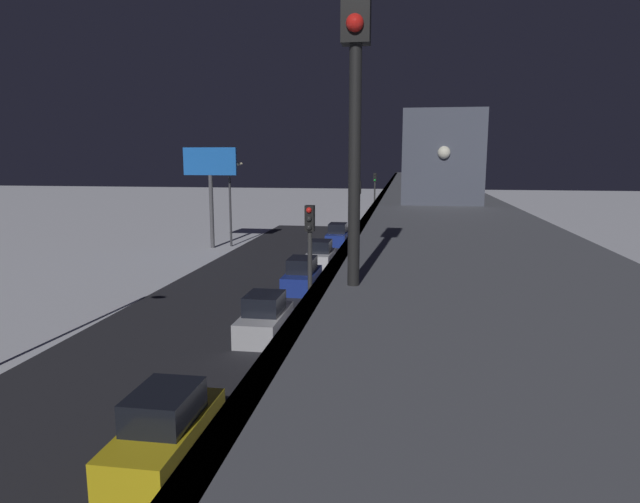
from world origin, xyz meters
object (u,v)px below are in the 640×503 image
Objects in this scene: rail_signal at (355,75)px; sedan_white at (320,256)px; sedan_blue at (302,277)px; sedan_blue_2 at (338,236)px; sedan_yellow at (166,432)px; sedan_silver at (265,319)px; subway_train at (420,156)px; traffic_light_near at (310,267)px; traffic_light_far at (375,194)px; traffic_light_mid at (359,212)px; commercial_billboard at (210,171)px.

rail_signal is 0.96× the size of sedan_white.
sedan_blue is 17.98m from sedan_blue_2.
sedan_yellow and sedan_silver have the same top height.
subway_train is 12.20m from sedan_blue_2.
rail_signal is 12.89m from traffic_light_near.
sedan_blue_2 is at bearing -84.77° from traffic_light_near.
sedan_yellow is 46.49m from traffic_light_far.
traffic_light_far is at bearing -90.00° from traffic_light_near.
rail_signal is 0.87× the size of sedan_blue.
traffic_light_far reaches higher than sedan_silver.
rail_signal is 32.28m from traffic_light_mid.
traffic_light_mid reaches higher than sedan_white.
rail_signal reaches higher than sedan_yellow.
sedan_yellow is 26.49m from traffic_light_mid.
rail_signal is 34.06m from sedan_white.
traffic_light_near reaches higher than sedan_yellow.
subway_train is 18.52× the size of rail_signal.
rail_signal is 52.26m from traffic_light_far.
sedan_white is 4.53m from traffic_light_mid.
traffic_light_far reaches higher than sedan_blue_2.
traffic_light_near is (-2.90, 4.57, 3.40)m from sedan_silver.
sedan_yellow is 0.71× the size of traffic_light_near.
sedan_white is at bearing 90.00° from sedan_yellow.
sedan_blue is 1.10× the size of sedan_white.
traffic_light_mid is at bearing -85.27° from rail_signal.
sedan_blue_2 is (0.00, -17.98, 0.01)m from sedan_blue.
traffic_light_mid is at bearing 83.66° from sedan_yellow.
sedan_blue_2 is 0.71× the size of traffic_light_far.
sedan_white is 19.90m from traffic_light_far.
traffic_light_far is (-2.90, -26.60, 3.41)m from sedan_blue.
sedan_silver and sedan_white have the same top height.
sedan_blue_2 is at bearing 90.00° from sedan_blue.
sedan_blue and sedan_yellow have the same top height.
subway_train is at bearing 80.34° from sedan_yellow.
traffic_light_far is (4.58, -2.36, -3.94)m from subway_train.
traffic_light_near is 20.16m from traffic_light_mid.
sedan_white is (-0.00, -16.36, 0.00)m from sedan_silver.
traffic_light_far is at bearing -137.96° from commercial_billboard.
traffic_light_mid is at bearing -14.93° from sedan_white.
sedan_white is at bearing 90.00° from sedan_silver.
sedan_blue_2 is 9.71m from traffic_light_far.
sedan_silver is (0.00, -10.52, 0.00)m from sedan_yellow.
traffic_light_near is (4.58, 37.97, -3.94)m from subway_train.
traffic_light_far is (0.00, -40.33, 0.00)m from traffic_light_near.
sedan_blue is 9.16m from sedan_silver.
sedan_blue is 14.44m from traffic_light_near.
traffic_light_far is (-2.90, -19.39, 3.40)m from sedan_white.
sedan_yellow is 1.09× the size of sedan_white.
traffic_light_near is 1.00× the size of traffic_light_far.
sedan_blue_2 is at bearing -75.90° from traffic_light_mid.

